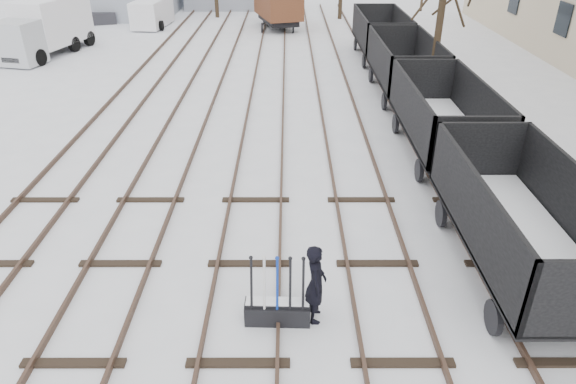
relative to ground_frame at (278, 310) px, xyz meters
name	(u,v)px	position (x,y,z in m)	size (l,w,h in m)	color
ground	(238,364)	(-0.70, -1.13, -0.28)	(120.00, 120.00, 0.00)	white
tracks	(266,107)	(-0.70, 12.54, -0.21)	(13.90, 52.00, 0.16)	black
ground_frame	(278,310)	(0.00, 0.00, 0.00)	(1.31, 0.46, 1.49)	black
worker	(316,284)	(0.75, 0.10, 0.58)	(0.63, 0.42, 1.73)	black
freight_wagon_a	(518,236)	(5.30, 1.64, 0.66)	(2.42, 6.05, 2.47)	black
freight_wagon_b	(442,128)	(5.30, 8.04, 0.66)	(2.42, 6.05, 2.47)	black
freight_wagon_c	(403,74)	(5.30, 14.44, 0.66)	(2.42, 6.05, 2.47)	black
freight_wagon_d	(380,41)	(5.30, 20.84, 0.66)	(2.42, 6.05, 2.47)	black
lorry	(45,27)	(-13.33, 21.72, 1.26)	(3.15, 6.87, 3.00)	black
panel_van	(152,13)	(-9.29, 29.74, 0.68)	(2.24, 4.37, 1.85)	white
tree_near	(437,39)	(6.48, 14.09, 2.25)	(0.30, 0.30, 5.07)	black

